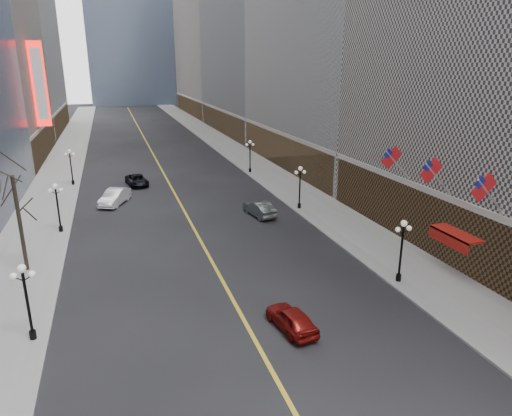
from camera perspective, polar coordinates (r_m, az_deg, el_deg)
sidewalk_east at (r=69.55m, az=0.03°, el=5.31°), size 6.00×230.00×0.15m
sidewalk_west at (r=66.82m, az=-23.54°, el=3.33°), size 6.00×230.00×0.15m
lane_line at (r=76.50m, az=-12.40°, el=5.97°), size 0.25×200.00×0.02m
bldg_east_c at (r=107.61m, az=2.45°, el=22.50°), size 26.60×40.60×48.80m
bldg_east_d at (r=149.26m, az=-3.68°, el=23.77°), size 26.60×46.60×62.80m
streetlamp_east_1 at (r=33.08m, az=17.77°, el=-4.37°), size 1.26×0.44×4.52m
streetlamp_east_2 at (r=48.06m, az=5.51°, el=3.14°), size 1.26×0.44×4.52m
streetlamp_east_3 at (r=64.61m, az=-0.76°, el=6.92°), size 1.26×0.44×4.52m
streetlamp_west_1 at (r=27.94m, az=-26.80°, el=-9.62°), size 1.26×0.44×4.52m
streetlamp_west_2 at (r=44.68m, az=-23.59°, el=0.62°), size 1.26×0.44×4.52m
streetlamp_west_3 at (r=62.13m, az=-22.16°, el=5.21°), size 1.26×0.44×4.52m
flag_3 at (r=31.81m, az=26.78°, el=2.03°), size 2.87×0.12×2.87m
flag_4 at (r=35.42m, az=21.26°, el=4.14°), size 2.87×0.12×2.87m
flag_5 at (r=39.34m, az=16.77°, el=5.82°), size 2.87×0.12×2.87m
awning_c at (r=35.60m, az=23.49°, el=-3.15°), size 1.40×4.00×0.93m
theatre_marquee at (r=75.39m, az=-25.45°, el=13.78°), size 2.00×0.55×12.00m
tree_west_far at (r=36.45m, az=-27.95°, el=1.92°), size 3.60×3.60×7.92m
car_nb_mid at (r=52.48m, az=-17.24°, el=1.33°), size 3.77×5.43×1.70m
car_nb_far at (r=60.13m, az=-14.65°, el=3.38°), size 3.00×5.18×1.36m
car_sb_mid at (r=27.23m, az=4.45°, el=-13.63°), size 2.25×4.26×1.38m
car_sb_far at (r=46.32m, az=0.44°, el=-0.08°), size 2.42×4.84×1.52m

